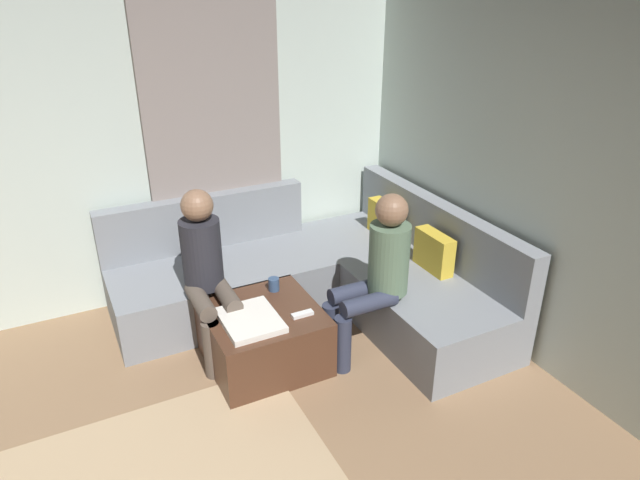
% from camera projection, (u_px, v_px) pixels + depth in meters
% --- Properties ---
extents(wall_left, '(0.12, 6.00, 2.70)m').
position_uv_depth(wall_left, '(34.00, 150.00, 4.01)').
color(wall_left, silver).
rests_on(wall_left, ground_plane).
extents(curtain_panel, '(0.06, 1.10, 2.50)m').
position_uv_depth(curtain_panel, '(215.00, 145.00, 4.50)').
color(curtain_panel, gray).
rests_on(curtain_panel, ground_plane).
extents(sectional_couch, '(2.10, 2.55, 0.87)m').
position_uv_depth(sectional_couch, '(322.00, 276.00, 4.54)').
color(sectional_couch, gray).
rests_on(sectional_couch, ground_plane).
extents(ottoman, '(0.76, 0.76, 0.42)m').
position_uv_depth(ottoman, '(263.00, 336.00, 3.91)').
color(ottoman, '#4C2D1E').
rests_on(ottoman, ground_plane).
extents(folded_blanket, '(0.44, 0.36, 0.04)m').
position_uv_depth(folded_blanket, '(250.00, 320.00, 3.68)').
color(folded_blanket, white).
rests_on(folded_blanket, ottoman).
extents(coffee_mug, '(0.08, 0.08, 0.10)m').
position_uv_depth(coffee_mug, '(274.00, 284.00, 4.05)').
color(coffee_mug, '#334C72').
rests_on(coffee_mug, ottoman).
extents(game_remote, '(0.05, 0.15, 0.02)m').
position_uv_depth(game_remote, '(302.00, 314.00, 3.76)').
color(game_remote, white).
rests_on(game_remote, ottoman).
extents(person_on_couch_back, '(0.30, 0.60, 1.20)m').
position_uv_depth(person_on_couch_back, '(376.00, 271.00, 3.83)').
color(person_on_couch_back, '#2D3347').
rests_on(person_on_couch_back, ground_plane).
extents(person_on_couch_side, '(0.60, 0.30, 1.20)m').
position_uv_depth(person_on_couch_side, '(207.00, 269.00, 3.87)').
color(person_on_couch_side, brown).
rests_on(person_on_couch_side, ground_plane).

